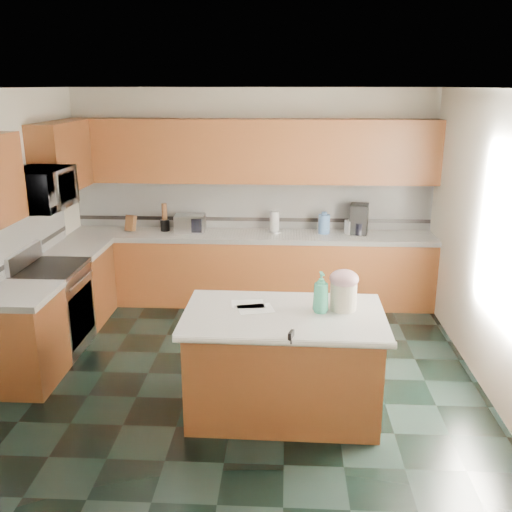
{
  "coord_description": "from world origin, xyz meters",
  "views": [
    {
      "loc": [
        0.44,
        -4.98,
        2.73
      ],
      "look_at": [
        0.15,
        0.35,
        1.12
      ],
      "focal_mm": 40.0,
      "sensor_mm": 36.0,
      "label": 1
    }
  ],
  "objects_px": {
    "island_top": "(284,316)",
    "soap_bottle_island": "(321,292)",
    "island_base": "(283,366)",
    "knife_block": "(131,223)",
    "coffee_maker": "(359,219)",
    "treat_jar": "(343,296)",
    "toaster_oven": "(190,223)"
  },
  "relations": [
    {
      "from": "island_top",
      "to": "knife_block",
      "type": "bearing_deg",
      "value": 127.81
    },
    {
      "from": "knife_block",
      "to": "soap_bottle_island",
      "type": "bearing_deg",
      "value": -35.48
    },
    {
      "from": "coffee_maker",
      "to": "treat_jar",
      "type": "bearing_deg",
      "value": -87.79
    },
    {
      "from": "island_top",
      "to": "toaster_oven",
      "type": "xyz_separation_m",
      "value": [
        -1.22,
        2.65,
        0.14
      ]
    },
    {
      "from": "island_top",
      "to": "knife_block",
      "type": "height_order",
      "value": "knife_block"
    },
    {
      "from": "island_top",
      "to": "toaster_oven",
      "type": "bearing_deg",
      "value": 115.65
    },
    {
      "from": "island_top",
      "to": "toaster_oven",
      "type": "distance_m",
      "value": 2.92
    },
    {
      "from": "island_top",
      "to": "island_base",
      "type": "bearing_deg",
      "value": 0.95
    },
    {
      "from": "knife_block",
      "to": "toaster_oven",
      "type": "relative_size",
      "value": 0.54
    },
    {
      "from": "treat_jar",
      "to": "coffee_maker",
      "type": "relative_size",
      "value": 0.62
    },
    {
      "from": "island_top",
      "to": "knife_block",
      "type": "xyz_separation_m",
      "value": [
        -1.99,
        2.65,
        0.13
      ]
    },
    {
      "from": "knife_block",
      "to": "coffee_maker",
      "type": "xyz_separation_m",
      "value": [
        2.91,
        0.03,
        0.09
      ]
    },
    {
      "from": "knife_block",
      "to": "toaster_oven",
      "type": "xyz_separation_m",
      "value": [
        0.77,
        0.0,
        0.01
      ]
    },
    {
      "from": "toaster_oven",
      "to": "coffee_maker",
      "type": "relative_size",
      "value": 1.0
    },
    {
      "from": "island_base",
      "to": "treat_jar",
      "type": "xyz_separation_m",
      "value": [
        0.49,
        0.11,
        0.61
      ]
    },
    {
      "from": "soap_bottle_island",
      "to": "knife_block",
      "type": "relative_size",
      "value": 1.69
    },
    {
      "from": "island_base",
      "to": "coffee_maker",
      "type": "distance_m",
      "value": 2.92
    },
    {
      "from": "soap_bottle_island",
      "to": "knife_block",
      "type": "bearing_deg",
      "value": 116.88
    },
    {
      "from": "knife_block",
      "to": "coffee_maker",
      "type": "relative_size",
      "value": 0.54
    },
    {
      "from": "soap_bottle_island",
      "to": "coffee_maker",
      "type": "distance_m",
      "value": 2.72
    },
    {
      "from": "knife_block",
      "to": "toaster_oven",
      "type": "distance_m",
      "value": 0.77
    },
    {
      "from": "island_base",
      "to": "island_top",
      "type": "xyz_separation_m",
      "value": [
        -0.0,
        0.0,
        0.46
      ]
    },
    {
      "from": "island_base",
      "to": "treat_jar",
      "type": "height_order",
      "value": "treat_jar"
    },
    {
      "from": "toaster_oven",
      "to": "coffee_maker",
      "type": "distance_m",
      "value": 2.14
    },
    {
      "from": "soap_bottle_island",
      "to": "island_base",
      "type": "bearing_deg",
      "value": 172.06
    },
    {
      "from": "island_top",
      "to": "soap_bottle_island",
      "type": "bearing_deg",
      "value": 7.3
    },
    {
      "from": "island_top",
      "to": "treat_jar",
      "type": "xyz_separation_m",
      "value": [
        0.49,
        0.11,
        0.15
      ]
    },
    {
      "from": "treat_jar",
      "to": "soap_bottle_island",
      "type": "xyz_separation_m",
      "value": [
        -0.19,
        -0.07,
        0.06
      ]
    },
    {
      "from": "soap_bottle_island",
      "to": "treat_jar",
      "type": "bearing_deg",
      "value": 6.6
    },
    {
      "from": "island_top",
      "to": "toaster_oven",
      "type": "relative_size",
      "value": 4.41
    },
    {
      "from": "treat_jar",
      "to": "coffee_maker",
      "type": "height_order",
      "value": "coffee_maker"
    },
    {
      "from": "treat_jar",
      "to": "coffee_maker",
      "type": "bearing_deg",
      "value": 75.62
    }
  ]
}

